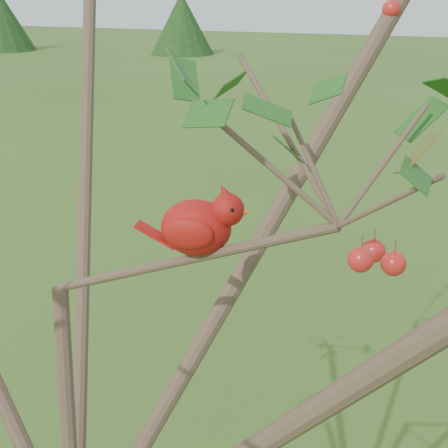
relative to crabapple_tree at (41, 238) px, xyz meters
name	(u,v)px	position (x,y,z in m)	size (l,w,h in m)	color
crabapple_tree	(41,238)	(0.00, 0.00, 0.00)	(2.35, 2.05, 2.95)	#493427
cardinal	(200,225)	(0.27, 0.10, 0.03)	(0.21, 0.12, 0.15)	#AF180F
distant_trees	(386,24)	(-4.07, 25.39, -0.76)	(39.96, 11.25, 2.95)	#493427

